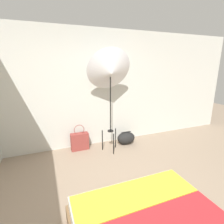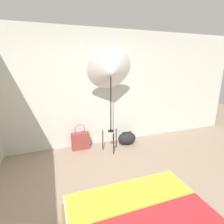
# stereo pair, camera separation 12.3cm
# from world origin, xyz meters

# --- Properties ---
(ground_plane) EXTENTS (14.00, 14.00, 0.00)m
(ground_plane) POSITION_xyz_m (0.00, 0.00, 0.00)
(ground_plane) COLOR gray
(wall_back) EXTENTS (8.00, 0.05, 2.60)m
(wall_back) POSITION_xyz_m (0.00, 2.26, 1.30)
(wall_back) COLOR beige
(wall_back) RESTS_ON ground_plane
(photo_umbrella) EXTENTS (0.91, 0.58, 2.17)m
(photo_umbrella) POSITION_xyz_m (0.38, 1.76, 1.71)
(photo_umbrella) COLOR black
(photo_umbrella) RESTS_ON ground_plane
(tote_bag) EXTENTS (0.39, 0.15, 0.58)m
(tote_bag) POSITION_xyz_m (-0.24, 2.05, 0.20)
(tote_bag) COLOR brown
(tote_bag) RESTS_ON ground_plane
(duffel_bag) EXTENTS (0.44, 0.30, 0.30)m
(duffel_bag) POSITION_xyz_m (0.85, 1.94, 0.15)
(duffel_bag) COLOR black
(duffel_bag) RESTS_ON ground_plane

